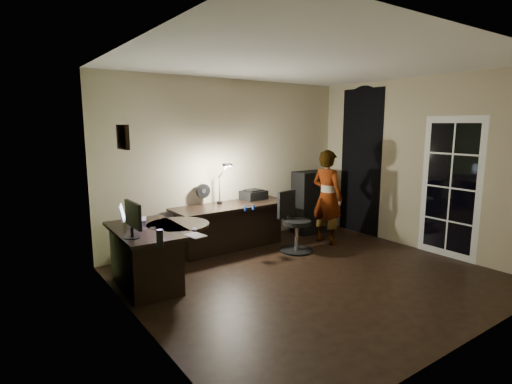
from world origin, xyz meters
TOP-DOWN VIEW (x-y plane):
  - floor at (0.00, 0.00)m, footprint 4.50×4.00m
  - ceiling at (0.00, 0.00)m, footprint 4.50×4.00m
  - wall_back at (0.00, 2.00)m, footprint 4.50×0.01m
  - wall_front at (0.00, -2.00)m, footprint 4.50×0.01m
  - wall_left at (-2.25, 0.00)m, footprint 0.01×4.00m
  - wall_right at (2.25, 0.00)m, footprint 0.01×4.00m
  - green_wall_overlay at (-2.24, 0.00)m, footprint 0.00×4.00m
  - arched_doorway at (2.24, 1.15)m, footprint 0.01×0.90m
  - french_door at (2.24, -0.55)m, footprint 0.02×0.92m
  - framed_picture at (-2.22, 0.45)m, footprint 0.04×0.30m
  - desk_left at (-1.83, 0.94)m, footprint 0.83×1.30m
  - desk_right at (-0.21, 1.63)m, footprint 1.93×0.70m
  - cabinet at (1.56, 1.64)m, footprint 0.77×0.41m
  - laptop_stand at (-1.94, 1.12)m, footprint 0.23×0.19m
  - laptop at (-1.94, 1.12)m, footprint 0.38×0.37m
  - monitor at (-2.12, 0.64)m, footprint 0.09×0.45m
  - mouse at (-1.40, 0.54)m, footprint 0.08×0.10m
  - phone at (-1.78, 0.91)m, footprint 0.10×0.14m
  - pen at (-1.61, 0.54)m, footprint 0.06×0.13m
  - speaker at (-1.98, 0.17)m, footprint 0.08×0.08m
  - notepad at (-1.50, 0.32)m, footprint 0.20×0.25m
  - desk_fan at (-0.58, 1.89)m, footprint 0.23×0.12m
  - headphones at (-0.18, 1.18)m, footprint 0.20×0.12m
  - printer at (0.33, 1.80)m, footprint 0.43×0.35m
  - desk_lamp at (-0.34, 1.79)m, footprint 0.24×0.36m
  - office_chair at (0.55, 0.93)m, footprint 0.61×0.61m
  - person at (1.26, 1.00)m, footprint 0.45×0.60m

SIDE VIEW (x-z plane):
  - floor at x=0.00m, z-range -0.01..0.00m
  - desk_right at x=-0.21m, z-range 0.00..0.72m
  - desk_left at x=-1.83m, z-range 0.00..0.74m
  - office_chair at x=0.55m, z-range 0.00..0.94m
  - cabinet at x=1.56m, z-range 0.00..1.13m
  - phone at x=-1.78m, z-range 0.73..0.74m
  - pen at x=-1.61m, z-range 0.73..0.74m
  - notepad at x=-1.50m, z-range 0.73..0.74m
  - mouse at x=-1.40m, z-range 0.73..0.76m
  - headphones at x=-0.18m, z-range 0.71..0.80m
  - laptop_stand at x=-1.94m, z-range 0.73..0.82m
  - person at x=1.26m, z-range 0.00..1.57m
  - printer at x=0.33m, z-range 0.71..0.89m
  - speaker at x=-1.98m, z-range 0.73..0.91m
  - monitor at x=-2.12m, z-range 0.73..1.02m
  - desk_fan at x=-0.58m, z-range 0.71..1.06m
  - laptop at x=-1.94m, z-range 0.82..1.03m
  - french_door at x=2.24m, z-range 0.00..2.10m
  - desk_lamp at x=-0.34m, z-range 0.71..1.44m
  - arched_doorway at x=2.24m, z-range 0.00..2.60m
  - wall_back at x=0.00m, z-range 0.00..2.70m
  - wall_front at x=0.00m, z-range 0.00..2.70m
  - wall_left at x=-2.25m, z-range 0.00..2.70m
  - wall_right at x=2.25m, z-range 0.00..2.70m
  - green_wall_overlay at x=-2.24m, z-range 0.00..2.70m
  - framed_picture at x=-2.22m, z-range 1.73..1.98m
  - ceiling at x=0.00m, z-range 2.70..2.71m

